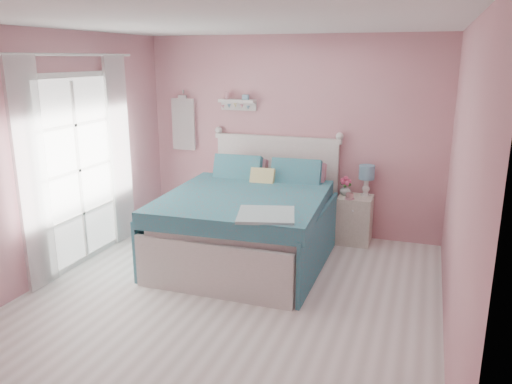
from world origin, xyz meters
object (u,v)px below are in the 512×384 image
Objects in this scene: teacup at (350,196)px; table_lamp at (367,175)px; vase at (345,190)px; bed at (250,223)px; nightstand at (354,219)px.

table_lamp is at bearing 55.08° from teacup.
bed is at bearing -136.38° from vase.
nightstand is at bearing 35.98° from bed.
nightstand is at bearing -137.30° from table_lamp.
table_lamp is 4.07× the size of teacup.
nightstand is 6.35× the size of teacup.
table_lamp is at bearing 42.70° from nightstand.
table_lamp is (0.11, 0.10, 0.58)m from nightstand.
teacup is at bearing 32.83° from bed.
vase is (0.96, 0.92, 0.26)m from bed.
nightstand is 4.22× the size of vase.
bed is at bearing -141.01° from nightstand.
teacup is (-0.06, -0.14, 0.34)m from nightstand.
table_lamp reaches higher than teacup.
vase is at bearing 169.29° from nightstand.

